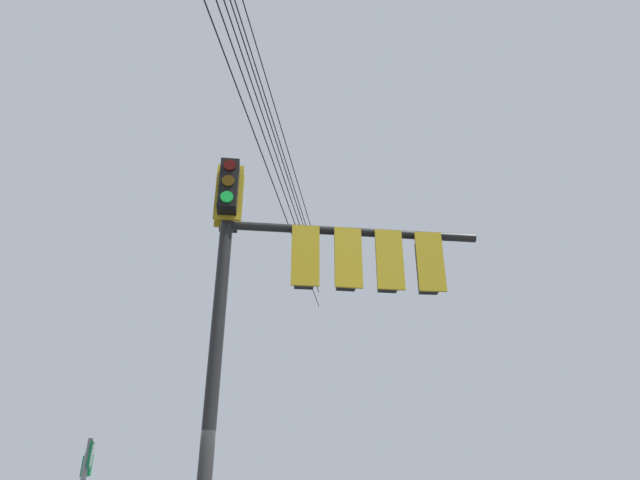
{
  "coord_description": "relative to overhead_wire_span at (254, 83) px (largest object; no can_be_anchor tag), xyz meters",
  "views": [
    {
      "loc": [
        3.64,
        -6.7,
        1.33
      ],
      "look_at": [
        0.52,
        0.75,
        5.5
      ],
      "focal_mm": 31.37,
      "sensor_mm": 36.0,
      "label": 1
    }
  ],
  "objects": [
    {
      "name": "overhead_wire_span",
      "position": [
        0.0,
        0.0,
        0.0
      ],
      "size": [
        5.73,
        20.6,
        2.39
      ],
      "color": "black"
    },
    {
      "name": "signal_mast_assembly",
      "position": [
        1.28,
        -0.38,
        -4.72
      ],
      "size": [
        4.01,
        2.55,
        6.75
      ],
      "color": "black",
      "rests_on": "ground"
    }
  ]
}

